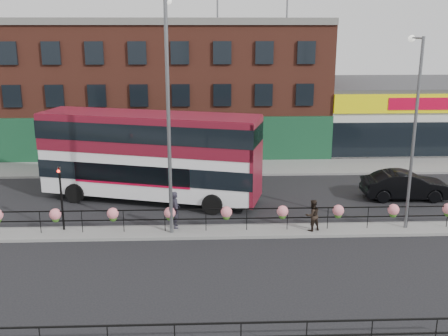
{
  "coord_description": "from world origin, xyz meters",
  "views": [
    {
      "loc": [
        -1.06,
        -23.99,
        9.88
      ],
      "look_at": [
        0.0,
        3.0,
        2.5
      ],
      "focal_mm": 42.0,
      "sensor_mm": 36.0,
      "label": 1
    }
  ],
  "objects_px": {
    "pedestrian_b": "(312,215)",
    "lamp_column_east": "(414,117)",
    "double_decker_bus": "(150,148)",
    "lamp_column_west": "(168,97)",
    "pedestrian_a": "(175,210)",
    "car": "(406,185)"
  },
  "relations": [
    {
      "from": "lamp_column_west",
      "to": "lamp_column_east",
      "type": "xyz_separation_m",
      "value": [
        11.59,
        0.15,
        -1.03
      ]
    },
    {
      "from": "car",
      "to": "lamp_column_east",
      "type": "xyz_separation_m",
      "value": [
        -1.8,
        -4.61,
        4.82
      ]
    },
    {
      "from": "pedestrian_b",
      "to": "lamp_column_west",
      "type": "bearing_deg",
      "value": -23.98
    },
    {
      "from": "double_decker_bus",
      "to": "lamp_column_west",
      "type": "distance_m",
      "value": 6.35
    },
    {
      "from": "double_decker_bus",
      "to": "lamp_column_east",
      "type": "relative_size",
      "value": 1.39
    },
    {
      "from": "car",
      "to": "pedestrian_b",
      "type": "relative_size",
      "value": 3.22
    },
    {
      "from": "lamp_column_west",
      "to": "lamp_column_east",
      "type": "bearing_deg",
      "value": 0.75
    },
    {
      "from": "double_decker_bus",
      "to": "pedestrian_b",
      "type": "bearing_deg",
      "value": -32.67
    },
    {
      "from": "double_decker_bus",
      "to": "pedestrian_a",
      "type": "bearing_deg",
      "value": -70.82
    },
    {
      "from": "car",
      "to": "pedestrian_a",
      "type": "height_order",
      "value": "pedestrian_a"
    },
    {
      "from": "lamp_column_west",
      "to": "lamp_column_east",
      "type": "height_order",
      "value": "lamp_column_west"
    },
    {
      "from": "lamp_column_west",
      "to": "lamp_column_east",
      "type": "distance_m",
      "value": 11.64
    },
    {
      "from": "pedestrian_b",
      "to": "lamp_column_west",
      "type": "height_order",
      "value": "lamp_column_west"
    },
    {
      "from": "car",
      "to": "double_decker_bus",
      "type": "bearing_deg",
      "value": 90.63
    },
    {
      "from": "car",
      "to": "lamp_column_west",
      "type": "relative_size",
      "value": 0.46
    },
    {
      "from": "lamp_column_west",
      "to": "double_decker_bus",
      "type": "bearing_deg",
      "value": 106.02
    },
    {
      "from": "double_decker_bus",
      "to": "lamp_column_east",
      "type": "bearing_deg",
      "value": -20.63
    },
    {
      "from": "pedestrian_b",
      "to": "lamp_column_east",
      "type": "relative_size",
      "value": 0.17
    },
    {
      "from": "car",
      "to": "lamp_column_west",
      "type": "xyz_separation_m",
      "value": [
        -13.4,
        -4.76,
        5.85
      ]
    },
    {
      "from": "lamp_column_west",
      "to": "lamp_column_east",
      "type": "relative_size",
      "value": 1.19
    },
    {
      "from": "lamp_column_east",
      "to": "lamp_column_west",
      "type": "bearing_deg",
      "value": -179.25
    },
    {
      "from": "pedestrian_b",
      "to": "lamp_column_east",
      "type": "height_order",
      "value": "lamp_column_east"
    }
  ]
}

